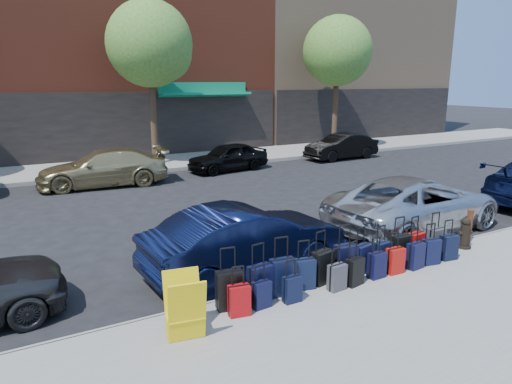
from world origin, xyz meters
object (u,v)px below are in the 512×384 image
display_rack (185,307)px  car_far_1 (103,168)px  car_far_2 (228,157)px  suitcase_front_5 (346,261)px  tree_center (153,46)px  car_near_1 (246,240)px  fire_hydrant (465,234)px  tree_right (339,53)px  car_near_2 (415,204)px  car_far_3 (341,146)px  bollard (469,226)px

display_rack → car_far_1: (1.09, 11.85, 0.05)m
car_far_2 → display_rack: bearing=-36.0°
suitcase_front_5 → car_far_1: size_ratio=0.22×
display_rack → car_far_1: car_far_1 is taller
tree_center → car_near_1: tree_center is taller
car_near_1 → car_far_2: (4.47, 10.27, -0.09)m
car_far_2 → fire_hydrant: bearing=-5.7°
tree_center → car_near_1: size_ratio=1.67×
car_far_1 → display_rack: bearing=0.2°
car_far_1 → tree_center: bearing=139.7°
tree_right → car_near_2: (-7.28, -12.51, -4.69)m
tree_right → display_rack: (-14.66, -14.84, -4.77)m
display_rack → car_far_3: 17.92m
tree_center → bollard: 15.32m
tree_center → fire_hydrant: 15.44m
bollard → car_far_2: car_far_2 is taller
fire_hydrant → car_far_2: bearing=105.0°
car_near_2 → suitcase_front_5: bearing=109.6°
tree_center → car_near_2: bearing=-75.6°
display_rack → car_near_1: bearing=53.1°
tree_center → car_far_1: (-3.07, -2.99, -4.72)m
tree_right → fire_hydrant: 16.99m
fire_hydrant → display_rack: bearing=-163.2°
car_far_1 → car_near_2: bearing=38.9°
tree_right → car_near_1: tree_right is taller
tree_center → tree_right: same height
suitcase_front_5 → car_near_1: (-1.45, 1.44, 0.23)m
tree_right → bollard: bearing=-117.2°
bollard → car_near_1: car_near_1 is taller
car_near_2 → car_far_1: car_near_2 is taller
tree_center → display_rack: bearing=-105.7°
fire_hydrant → car_far_2: size_ratio=0.20×
tree_center → car_far_3: (8.85, -2.53, -4.76)m
display_rack → car_near_2: car_near_2 is taller
car_near_1 → car_near_2: car_near_2 is taller
suitcase_front_5 → car_near_2: bearing=30.0°
tree_right → car_far_2: bearing=-162.3°
bollard → fire_hydrant: bearing=-154.7°
fire_hydrant → car_near_1: size_ratio=0.17×
tree_right → car_near_2: 15.21m
tree_right → car_far_2: 9.76m
tree_right → car_far_2: tree_right is taller
fire_hydrant → car_near_2: bearing=91.2°
tree_right → fire_hydrant: tree_right is taller
display_rack → car_far_3: (13.01, 12.32, 0.01)m
bollard → car_far_1: size_ratio=0.17×
tree_right → car_far_2: (-8.11, -2.59, -4.78)m
display_rack → car_near_1: 2.88m
car_far_2 → suitcase_front_5: bearing=-22.4°
tree_right → bollard: (-7.28, -14.17, -4.84)m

